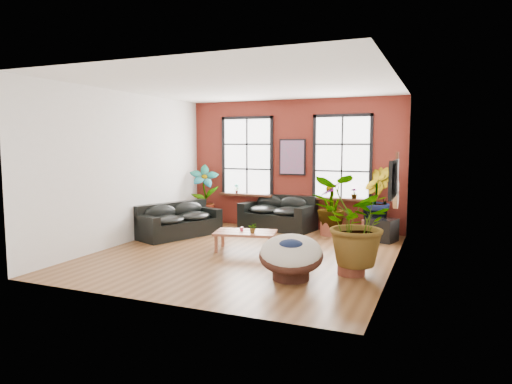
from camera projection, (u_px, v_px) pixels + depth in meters
room at (248, 171)px, 9.59m from camera, size 6.04×6.54×3.54m
sofa_back at (278, 214)px, 12.41m from camera, size 2.13×1.30×0.91m
sofa_left at (178, 221)px, 11.43m from camera, size 1.60×2.28×0.83m
coffee_table at (245, 234)px, 9.87m from camera, size 1.44×1.02×0.50m
papasan_chair at (291, 255)px, 7.75m from camera, size 1.35×1.36×0.82m
poster at (292, 157)px, 12.36m from camera, size 0.74×0.06×0.98m
tv_wall_unit at (394, 183)px, 8.91m from camera, size 0.13×1.86×1.20m
media_box at (382, 230)px, 10.85m from camera, size 0.78×0.71×0.54m
pot_back_left at (205, 218)px, 13.09m from camera, size 0.65×0.65×0.40m
pot_back_right at (373, 228)px, 11.42m from camera, size 0.59×0.59×0.40m
pot_right_wall at (351, 265)px, 8.06m from camera, size 0.56×0.56×0.36m
pot_mid at (330, 228)px, 11.56m from camera, size 0.59×0.59×0.35m
floor_plant_back_left at (204, 192)px, 12.99m from camera, size 0.99×0.89×1.57m
floor_plant_back_right at (375, 199)px, 11.35m from camera, size 0.95×1.06×1.59m
floor_plant_right_wall at (353, 222)px, 7.95m from camera, size 1.82×1.75×1.57m
floor_plant_mid at (331, 206)px, 11.51m from camera, size 0.86×0.86×1.24m
table_plant at (253, 228)px, 9.68m from camera, size 0.22×0.20×0.22m
sill_plant_left at (237, 189)px, 13.03m from camera, size 0.17×0.17×0.27m
sill_plant_right at (354, 193)px, 11.76m from camera, size 0.19×0.19×0.27m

